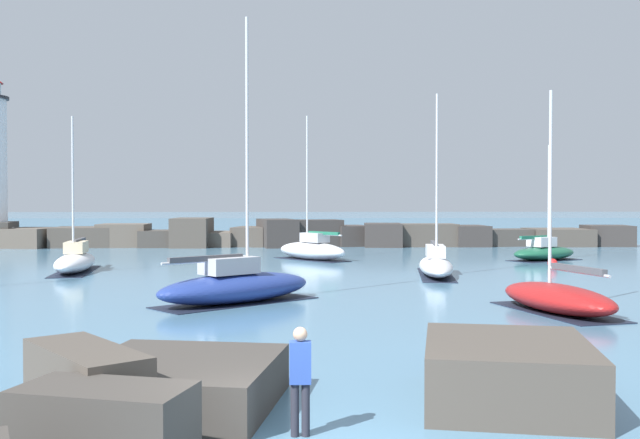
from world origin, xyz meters
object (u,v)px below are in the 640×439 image
object	(u,v)px
sailboat_moored_5	(436,264)
mooring_buoy_orange_near	(553,263)
sailboat_moored_0	(557,297)
sailboat_moored_6	(312,249)
sailboat_moored_1	(75,261)
sailboat_moored_2	(236,285)
sailboat_moored_3	(544,252)
person_on_rocks	(300,374)

from	to	relation	value
sailboat_moored_5	mooring_buoy_orange_near	world-z (taller)	sailboat_moored_5
sailboat_moored_0	sailboat_moored_5	distance (m)	13.27
sailboat_moored_5	sailboat_moored_6	world-z (taller)	sailboat_moored_6
sailboat_moored_1	sailboat_moored_6	distance (m)	15.74
sailboat_moored_2	mooring_buoy_orange_near	world-z (taller)	sailboat_moored_2
sailboat_moored_0	sailboat_moored_3	xyz separation A→B (m)	(7.69, 22.58, 0.05)
sailboat_moored_3	sailboat_moored_6	xyz separation A→B (m)	(-15.68, 1.17, 0.14)
sailboat_moored_2	mooring_buoy_orange_near	distance (m)	22.52
sailboat_moored_5	sailboat_moored_6	size ratio (longest dim) A/B	0.98
sailboat_moored_2	sailboat_moored_1	bearing A→B (deg)	127.58
sailboat_moored_2	sailboat_moored_5	world-z (taller)	sailboat_moored_2
sailboat_moored_2	person_on_rocks	bearing A→B (deg)	-81.87
sailboat_moored_0	mooring_buoy_orange_near	size ratio (longest dim) A/B	10.17
sailboat_moored_6	mooring_buoy_orange_near	world-z (taller)	sailboat_moored_6
sailboat_moored_2	sailboat_moored_5	xyz separation A→B (m)	(9.95, 10.34, -0.10)
sailboat_moored_6	sailboat_moored_0	bearing A→B (deg)	-71.42
sailboat_moored_6	person_on_rocks	size ratio (longest dim) A/B	5.40
sailboat_moored_6	person_on_rocks	bearing A→B (deg)	-92.07
sailboat_moored_0	sailboat_moored_2	size ratio (longest dim) A/B	0.71
mooring_buoy_orange_near	sailboat_moored_5	bearing A→B (deg)	-155.12
sailboat_moored_2	sailboat_moored_3	bearing A→B (deg)	45.68
sailboat_moored_0	sailboat_moored_3	world-z (taller)	sailboat_moored_0
sailboat_moored_0	sailboat_moored_2	distance (m)	11.93
sailboat_moored_6	mooring_buoy_orange_near	bearing A→B (deg)	-26.36
sailboat_moored_0	mooring_buoy_orange_near	bearing A→B (deg)	69.96
mooring_buoy_orange_near	sailboat_moored_1	bearing A→B (deg)	-178.17
sailboat_moored_3	sailboat_moored_2	bearing A→B (deg)	-134.32
sailboat_moored_0	person_on_rocks	xyz separation A→B (m)	(-9.31, -13.07, 0.51)
sailboat_moored_0	sailboat_moored_5	size ratio (longest dim) A/B	0.82
mooring_buoy_orange_near	person_on_rocks	bearing A→B (deg)	-117.34
sailboat_moored_5	person_on_rocks	xyz separation A→B (m)	(-7.68, -26.24, 0.44)
sailboat_moored_2	mooring_buoy_orange_near	xyz separation A→B (m)	(17.70, 13.93, -0.40)
sailboat_moored_5	mooring_buoy_orange_near	bearing A→B (deg)	24.88
sailboat_moored_0	mooring_buoy_orange_near	xyz separation A→B (m)	(6.11, 16.76, -0.24)
sailboat_moored_1	person_on_rocks	bearing A→B (deg)	-66.97
sailboat_moored_6	sailboat_moored_1	bearing A→B (deg)	-149.99
sailboat_moored_5	sailboat_moored_2	bearing A→B (deg)	-133.92
sailboat_moored_6	mooring_buoy_orange_near	distance (m)	15.74
sailboat_moored_1	sailboat_moored_6	bearing A→B (deg)	30.01
sailboat_moored_5	person_on_rocks	size ratio (longest dim) A/B	5.28
sailboat_moored_0	sailboat_moored_6	distance (m)	25.06
sailboat_moored_5	sailboat_moored_6	xyz separation A→B (m)	(-6.35, 10.58, 0.12)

